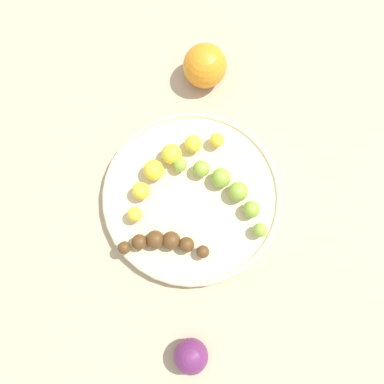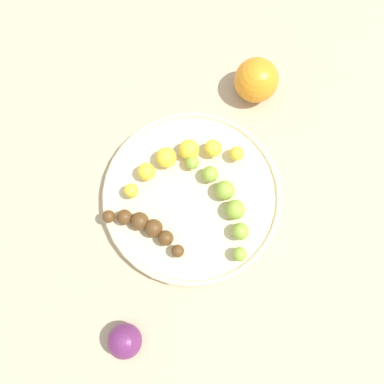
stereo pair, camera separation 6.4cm
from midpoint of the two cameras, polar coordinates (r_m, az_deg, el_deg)
ground_plane at (r=0.68m, az=2.65°, el=-1.32°), size 2.40×2.40×0.00m
fruit_bowl at (r=0.67m, az=2.70°, el=-1.09°), size 0.29×0.29×0.02m
banana_green at (r=0.65m, az=7.56°, el=-1.96°), size 0.13×0.15×0.03m
banana_yellow at (r=0.66m, az=0.98°, el=4.16°), size 0.17×0.13×0.03m
banana_overripe at (r=0.64m, az=-3.77°, el=-5.51°), size 0.14×0.06×0.03m
plum_purple at (r=0.64m, az=-6.50°, el=-20.65°), size 0.05×0.05×0.05m
orange_fruit at (r=0.73m, az=11.56°, el=14.67°), size 0.08×0.08×0.08m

